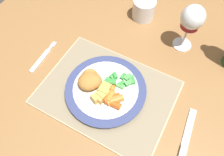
{
  "coord_description": "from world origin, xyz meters",
  "views": [
    {
      "loc": [
        0.13,
        -0.35,
        1.31
      ],
      "look_at": [
        -0.03,
        -0.06,
        0.78
      ],
      "focal_mm": 35.0,
      "sensor_mm": 36.0,
      "label": 1
    }
  ],
  "objects": [
    {
      "name": "green_beans_pile",
      "position": [
        -0.01,
        -0.05,
        0.77
      ],
      "size": [
        0.08,
        0.07,
        0.02
      ],
      "color": "#338438",
      "rests_on": "dinner_plate"
    },
    {
      "name": "table_knife",
      "position": [
        0.22,
        -0.13,
        0.74
      ],
      "size": [
        0.03,
        0.18,
        0.01
      ],
      "color": "silver",
      "rests_on": "dining_table"
    },
    {
      "name": "ground_plane",
      "position": [
        0.0,
        0.0,
        0.0
      ],
      "size": [
        6.0,
        6.0,
        0.0
      ],
      "primitive_type": "plane",
      "color": "#383333"
    },
    {
      "name": "fork",
      "position": [
        -0.28,
        -0.09,
        0.74
      ],
      "size": [
        0.02,
        0.14,
        0.01
      ],
      "color": "silver",
      "rests_on": "dining_table"
    },
    {
      "name": "dinner_plate",
      "position": [
        -0.03,
        -0.09,
        0.76
      ],
      "size": [
        0.23,
        0.23,
        0.02
      ],
      "color": "white",
      "rests_on": "placemat"
    },
    {
      "name": "wine_glass",
      "position": [
        0.1,
        0.19,
        0.85
      ],
      "size": [
        0.07,
        0.07,
        0.16
      ],
      "color": "silver",
      "rests_on": "dining_table"
    },
    {
      "name": "drinking_cup",
      "position": [
        -0.07,
        0.25,
        0.78
      ],
      "size": [
        0.08,
        0.08,
        0.07
      ],
      "color": "white",
      "rests_on": "dining_table"
    },
    {
      "name": "breaded_croquettes",
      "position": [
        -0.08,
        -0.1,
        0.78
      ],
      "size": [
        0.09,
        0.09,
        0.04
      ],
      "color": "#B77F3D",
      "rests_on": "dinner_plate"
    },
    {
      "name": "dining_table",
      "position": [
        0.0,
        0.0,
        0.65
      ],
      "size": [
        1.17,
        1.03,
        0.74
      ],
      "color": "olive",
      "rests_on": "ground"
    },
    {
      "name": "roast_potatoes",
      "position": [
        -0.03,
        -0.12,
        0.78
      ],
      "size": [
        0.04,
        0.06,
        0.03
      ],
      "color": "gold",
      "rests_on": "dinner_plate"
    },
    {
      "name": "glazed_carrots",
      "position": [
        -0.0,
        -0.11,
        0.78
      ],
      "size": [
        0.07,
        0.06,
        0.02
      ],
      "color": "#CC5119",
      "rests_on": "dinner_plate"
    },
    {
      "name": "placemat",
      "position": [
        -0.03,
        -0.09,
        0.74
      ],
      "size": [
        0.38,
        0.28,
        0.01
      ],
      "color": "tan",
      "rests_on": "dining_table"
    }
  ]
}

